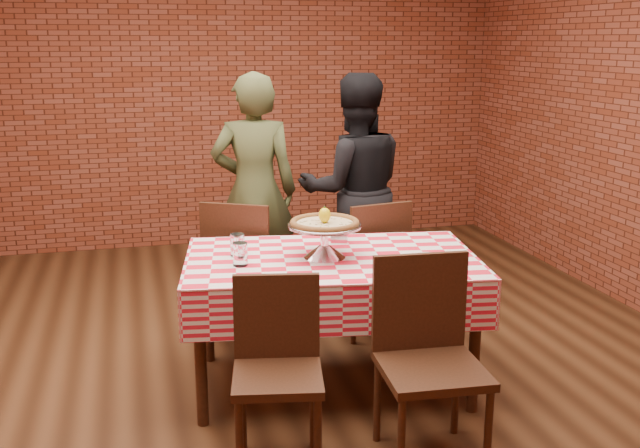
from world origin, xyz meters
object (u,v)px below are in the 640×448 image
Objects in this scene: table at (331,322)px; water_glass_right at (237,245)px; pizza_stand at (325,241)px; chair_near_left at (278,380)px; condiment_caddy at (339,231)px; diner_olive at (254,191)px; water_glass_left at (240,254)px; pizza at (325,224)px; chair_far_left at (247,266)px; chair_near_right at (432,366)px; chair_far_right at (366,265)px; diner_black at (354,190)px.

water_glass_right reaches higher than table.
pizza_stand reaches higher than chair_near_left.
condiment_caddy is 0.08× the size of diner_olive.
table is 12.71× the size of water_glass_left.
pizza reaches higher than pizza_stand.
chair_far_left is at bearing 109.18° from pizza_stand.
diner_olive reaches higher than table.
chair_near_right is (0.74, -1.01, -0.35)m from water_glass_right.
water_glass_left is at bearing -175.63° from pizza_stand.
table is 0.94m from chair_far_left.
chair_far_left is 0.55× the size of diner_olive.
diner_black is at bearing -108.63° from chair_far_right.
condiment_caddy is at bearing 11.76° from water_glass_right.
water_glass_left is 0.98m from chair_far_left.
chair_far_right is (0.94, 0.58, -0.36)m from water_glass_right.
pizza reaches higher than chair_far_left.
condiment_caddy is (0.12, 0.28, 0.45)m from table.
condiment_caddy is at bearing 71.61° from chair_near_left.
diner_olive reaches higher than pizza_stand.
pizza reaches higher than water_glass_right.
diner_black is at bearing -178.16° from diner_olive.
chair_near_left is (0.04, -0.91, -0.38)m from water_glass_right.
pizza is at bearing 174.73° from table.
condiment_caddy is 1.12m from diner_black.
table is at bearing -16.62° from water_glass_right.
chair_near_left is (-0.58, -1.04, -0.39)m from condiment_caddy.
condiment_caddy is 1.20m from chair_near_right.
chair_far_left is at bearing 111.35° from table.
chair_far_right reaches higher than condiment_caddy.
water_glass_right is at bearing 162.47° from pizza.
chair_far_left is (-0.30, 0.86, -0.48)m from pizza.
chair_near_right is 0.56× the size of diner_black.
pizza is 3.04× the size of water_glass_right.
pizza is 1.03m from chair_far_left.
chair_far_left is 1.02× the size of chair_far_right.
chair_far_right is (0.95, 0.76, -0.36)m from water_glass_left.
chair_near_right is (0.28, -0.87, -0.38)m from pizza_stand.
chair_far_right is at bearing 56.53° from pizza.
chair_near_right is 2.38m from diner_olive.
chair_near_right is (0.28, -0.87, -0.47)m from pizza.
pizza is (-0.04, 0.00, 0.57)m from table.
water_glass_right is 0.07× the size of diner_olive.
chair_far_left reaches higher than table.
pizza is 0.40× the size of chair_far_left.
condiment_caddy is at bearing 66.33° from table.
table is at bearing 69.75° from chair_near_left.
chair_near_right reaches higher than water_glass_right.
chair_near_right is (0.12, -1.14, -0.36)m from condiment_caddy.
pizza_stand is 3.33× the size of water_glass_right.
water_glass_left is (-0.47, -0.04, -0.03)m from pizza_stand.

